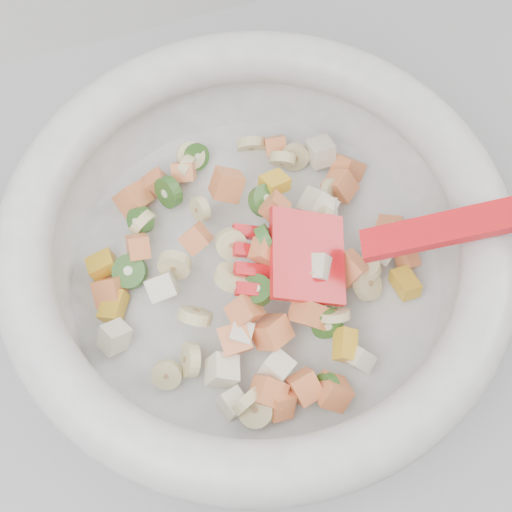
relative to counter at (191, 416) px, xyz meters
name	(u,v)px	position (x,y,z in m)	size (l,w,h in m)	color
counter	(191,416)	(0.00, 0.00, 0.00)	(2.00, 0.60, 0.90)	#9B9AA0
mixing_bowl	(257,250)	(0.09, -0.03, 0.51)	(0.49, 0.39, 0.17)	silver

